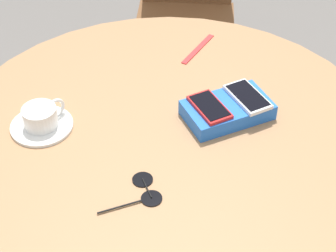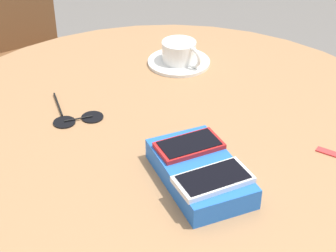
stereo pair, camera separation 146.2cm
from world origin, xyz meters
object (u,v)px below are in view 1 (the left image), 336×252
Objects in this scene: round_table at (168,158)px; lanyard_strap at (198,49)px; coffee_cup at (41,116)px; sunglasses at (144,191)px; saucer at (42,126)px; phone_white at (248,97)px; phone_red at (209,106)px; chair_near_window at (185,16)px; phone_box at (227,110)px.

round_table is 0.39m from lanyard_strap.
sunglasses is at bearing 118.00° from coffee_cup.
coffee_cup is at bearing -157.49° from saucer.
lanyard_strap is at bearing -161.27° from coffee_cup.
sunglasses is (0.12, 0.16, 0.09)m from round_table.
round_table is at bearing 154.45° from saucer.
phone_white is (-0.22, 0.00, 0.14)m from round_table.
phone_red is (0.11, -0.01, -0.00)m from phone_white.
chair_near_window is (-0.33, -0.90, -0.29)m from phone_red.
round_table is at bearing 54.25° from lanyard_strap.
coffee_cup is at bearing 18.73° from lanyard_strap.
coffee_cup is at bearing -15.62° from phone_white.
phone_box reaches higher than round_table.
sunglasses reaches higher than lanyard_strap.
coffee_cup is 0.64× the size of lanyard_strap.
phone_red is 1.11× the size of coffee_cup.
coffee_cup is (0.45, -0.14, 0.01)m from phone_box.
phone_white is 0.77× the size of lanyard_strap.
round_table is 5.06× the size of phone_box.
sunglasses is (0.29, 0.16, -0.02)m from phone_box.
round_table is 1.01m from chair_near_window.
phone_box is at bearing -2.77° from phone_white.
saucer is 0.54m from lanyard_strap.
phone_white is 0.53m from saucer.
round_table is at bearing 154.04° from coffee_cup.
phone_white reaches higher than round_table.
phone_box reaches higher than saucer.
coffee_cup reaches higher than phone_red.
phone_white reaches higher than saucer.
phone_box is 0.98m from chair_near_window.
sunglasses is 0.17× the size of chair_near_window.
lanyard_strap is (-0.51, -0.17, -0.00)m from saucer.
round_table is at bearing -127.11° from sunglasses.
chair_near_window is (-0.22, -0.90, -0.29)m from phone_white.
saucer is at bearing -61.49° from sunglasses.
phone_box is 1.25× the size of lanyard_strap.
round_table is 0.26m from phone_white.
phone_white is (-0.06, 0.00, 0.03)m from phone_box.
phone_box is 1.75× the size of phone_red.
phone_white is at bearing 76.05° from chair_near_window.
chair_near_window is at bearing -110.50° from lanyard_strap.
coffee_cup is at bearing -62.00° from sunglasses.
phone_box is at bearing 162.87° from coffee_cup.
lanyard_strap is (-0.11, -0.31, -0.04)m from phone_red.
lanyard_strap is at bearing -90.80° from phone_white.
phone_red reaches higher than lanyard_strap.
chair_near_window reaches higher than phone_box.
chair_near_window is (-0.73, -0.76, -0.25)m from saucer.
chair_near_window is (-0.22, -0.59, -0.25)m from lanyard_strap.
saucer is at bearing 22.51° from coffee_cup.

